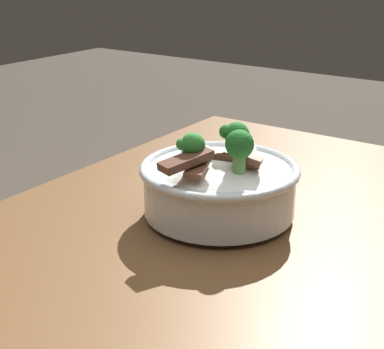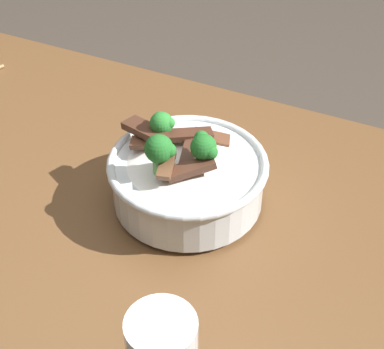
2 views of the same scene
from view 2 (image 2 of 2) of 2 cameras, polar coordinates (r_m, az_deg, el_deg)
name	(u,v)px [view 2 (image 2 of 2)]	position (r m, az deg, el deg)	size (l,w,h in m)	color
dining_table	(97,262)	(0.99, -8.85, -8.02)	(1.17, 0.77, 0.79)	brown
rice_bowl	(187,175)	(0.87, -0.44, -0.01)	(0.23, 0.23, 0.14)	silver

